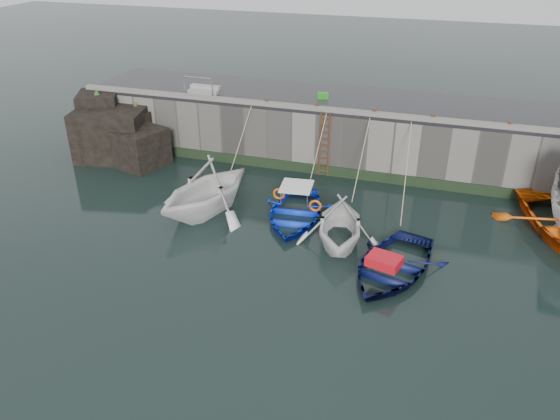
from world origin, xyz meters
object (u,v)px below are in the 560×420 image
(boat_near_blue, at_px, (294,218))
(boat_near_navy, at_px, (391,271))
(boat_near_blacktrim, at_px, (339,242))
(ladder, at_px, (324,145))
(boat_near_white, at_px, (207,211))
(fish_crate, at_px, (323,96))
(bollard_a, at_px, (267,102))
(bollard_e, at_px, (510,125))
(bollard_d, at_px, (433,118))
(bollard_b, at_px, (317,107))
(bollard_c, at_px, (374,112))

(boat_near_blue, relative_size, boat_near_navy, 0.95)
(boat_near_blue, height_order, boat_near_blacktrim, boat_near_blacktrim)
(boat_near_blue, bearing_deg, ladder, 81.94)
(boat_near_navy, bearing_deg, boat_near_white, 180.00)
(fish_crate, relative_size, bollard_a, 1.89)
(boat_near_white, xyz_separation_m, bollard_a, (0.89, 5.45, 3.30))
(bollard_e, bearing_deg, boat_near_white, -155.38)
(fish_crate, distance_m, bollard_d, 5.81)
(fish_crate, bearing_deg, boat_near_blue, -99.86)
(boat_near_navy, height_order, bollard_e, bollard_e)
(boat_near_blue, relative_size, bollard_d, 16.29)
(boat_near_white, bearing_deg, bollard_b, 76.20)
(bollard_c, relative_size, bollard_d, 1.00)
(ladder, xyz_separation_m, boat_near_white, (-3.89, -5.11, -1.59))
(fish_crate, bearing_deg, boat_near_blacktrim, -85.83)
(boat_near_blacktrim, relative_size, bollard_e, 14.85)
(fish_crate, height_order, bollard_d, bollard_d)
(boat_near_white, relative_size, bollard_d, 18.40)
(bollard_e, bearing_deg, bollard_b, 180.00)
(boat_near_white, xyz_separation_m, bollard_b, (3.39, 5.45, 3.30))
(boat_near_blacktrim, distance_m, bollard_c, 7.06)
(bollard_e, bearing_deg, boat_near_navy, -116.05)
(boat_near_white, distance_m, boat_near_navy, 8.44)
(boat_near_blue, distance_m, bollard_c, 6.37)
(bollard_d, bearing_deg, boat_near_white, -147.91)
(ladder, bearing_deg, bollard_a, 173.62)
(ladder, bearing_deg, bollard_e, 2.40)
(boat_near_blue, distance_m, fish_crate, 7.61)
(ladder, xyz_separation_m, boat_near_navy, (4.26, -7.32, -1.59))
(bollard_d, xyz_separation_m, bollard_e, (3.20, 0.00, 0.00))
(boat_near_blacktrim, bearing_deg, bollard_e, 36.26)
(bollard_b, bearing_deg, bollard_a, 180.00)
(boat_near_navy, bearing_deg, bollard_d, 101.13)
(boat_near_blacktrim, distance_m, bollard_b, 7.51)
(ladder, bearing_deg, bollard_b, 146.14)
(ladder, height_order, boat_near_blue, ladder)
(boat_near_navy, relative_size, bollard_d, 17.16)
(bollard_a, xyz_separation_m, bollard_e, (11.00, 0.00, 0.00))
(fish_crate, xyz_separation_m, bollard_c, (2.88, -1.93, 0.00))
(boat_near_blue, distance_m, bollard_a, 6.57)
(boat_near_blacktrim, xyz_separation_m, boat_near_navy, (2.20, -1.42, 0.00))
(boat_near_blue, bearing_deg, bollard_e, 24.84)
(boat_near_blacktrim, relative_size, bollard_d, 14.85)
(ladder, bearing_deg, boat_near_blacktrim, -70.81)
(boat_near_blue, height_order, bollard_d, bollard_d)
(boat_near_blue, xyz_separation_m, boat_near_blacktrim, (2.20, -1.33, 0.00))
(boat_near_blue, bearing_deg, bollard_d, 38.56)
(boat_near_white, bearing_deg, boat_near_navy, 2.88)
(fish_crate, relative_size, bollard_b, 1.89)
(ladder, relative_size, boat_near_white, 0.62)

